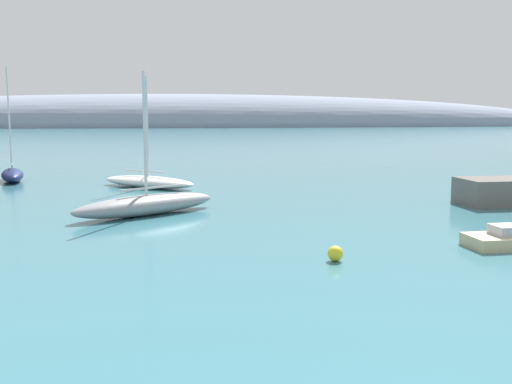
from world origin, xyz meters
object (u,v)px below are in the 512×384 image
at_px(sailboat_navy_mid_mooring, 12,174).
at_px(sailboat_grey_outer_mooring, 147,204).
at_px(mooring_buoy_yellow, 335,254).
at_px(sailboat_white_near_shore, 148,181).

bearing_deg(sailboat_navy_mid_mooring, sailboat_grey_outer_mooring, 18.28).
xyz_separation_m(sailboat_grey_outer_mooring, mooring_buoy_yellow, (7.24, -10.82, -0.29)).
distance_m(sailboat_white_near_shore, sailboat_navy_mid_mooring, 12.21).
xyz_separation_m(sailboat_white_near_shore, sailboat_grey_outer_mooring, (0.39, -11.65, 0.10)).
distance_m(sailboat_white_near_shore, sailboat_grey_outer_mooring, 11.66).
bearing_deg(mooring_buoy_yellow, sailboat_navy_mid_mooring, 123.53).
bearing_deg(sailboat_grey_outer_mooring, sailboat_navy_mid_mooring, -90.11).
bearing_deg(sailboat_white_near_shore, sailboat_grey_outer_mooring, -50.77).
xyz_separation_m(sailboat_white_near_shore, sailboat_navy_mid_mooring, (-10.90, 5.50, 0.10)).
bearing_deg(sailboat_white_near_shore, mooring_buoy_yellow, -33.93).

